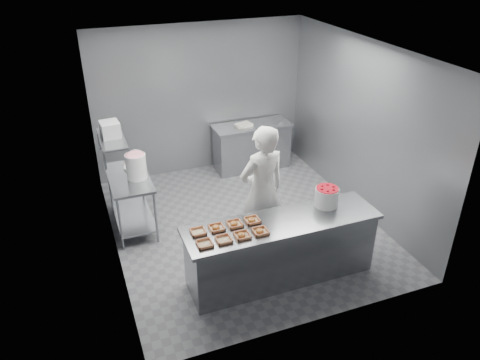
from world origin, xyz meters
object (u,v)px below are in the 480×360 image
at_px(tray_4, 198,232).
at_px(tray_1, 224,240).
at_px(tray_7, 252,220).
at_px(tray_6, 234,224).
at_px(tray_3, 260,231).
at_px(glaze_bucket, 136,166).
at_px(worker, 262,191).
at_px(tray_2, 242,235).
at_px(strawberry_tub, 327,196).
at_px(service_counter, 281,249).
at_px(tray_5, 216,228).
at_px(tray_0, 205,244).
at_px(appliance, 110,129).
at_px(back_counter, 252,146).
at_px(prep_table, 131,194).

bearing_deg(tray_4, tray_1, -48.12).
height_order(tray_4, tray_7, tray_7).
height_order(tray_4, tray_6, tray_6).
height_order(tray_3, glaze_bucket, glaze_bucket).
bearing_deg(tray_7, tray_4, 180.00).
relative_size(tray_1, tray_3, 1.00).
bearing_deg(worker, tray_1, 34.15).
xyz_separation_m(tray_7, glaze_bucket, (-1.16, 1.73, 0.18)).
distance_m(tray_2, strawberry_tub, 1.37).
height_order(service_counter, tray_7, tray_7).
distance_m(tray_5, worker, 1.02).
bearing_deg(strawberry_tub, tray_0, -171.08).
xyz_separation_m(tray_0, worker, (1.09, 0.82, 0.06)).
xyz_separation_m(tray_4, appliance, (-0.73, 1.86, 0.76)).
relative_size(back_counter, tray_6, 8.01).
bearing_deg(appliance, tray_0, -75.45).
bearing_deg(tray_2, tray_5, 131.88).
bearing_deg(service_counter, tray_1, -171.03).
bearing_deg(tray_1, tray_0, 180.00).
xyz_separation_m(tray_4, worker, (1.09, 0.55, 0.06)).
relative_size(tray_1, tray_2, 1.00).
bearing_deg(tray_2, appliance, 119.57).
distance_m(tray_0, appliance, 2.38).
height_order(service_counter, appliance, appliance).
xyz_separation_m(tray_6, glaze_bucket, (-0.92, 1.73, 0.18)).
height_order(tray_1, tray_6, tray_6).
xyz_separation_m(tray_7, appliance, (-1.45, 1.86, 0.75)).
xyz_separation_m(service_counter, tray_6, (-0.61, 0.13, 0.47)).
bearing_deg(tray_3, tray_6, 131.88).
bearing_deg(tray_0, appliance, 108.97).
relative_size(service_counter, tray_7, 13.88).
height_order(back_counter, tray_2, tray_2).
height_order(service_counter, tray_5, tray_5).
bearing_deg(appliance, service_counter, -52.09).
bearing_deg(appliance, tray_1, -69.90).
bearing_deg(service_counter, tray_3, -160.13).
bearing_deg(tray_0, prep_table, 105.11).
bearing_deg(tray_7, glaze_bucket, 123.84).
bearing_deg(tray_4, worker, 26.87).
bearing_deg(tray_2, tray_1, 180.00).
xyz_separation_m(worker, appliance, (-1.83, 1.31, 0.70)).
distance_m(service_counter, strawberry_tub, 0.94).
xyz_separation_m(tray_2, tray_4, (-0.48, 0.27, -0.00)).
bearing_deg(tray_1, tray_4, 131.88).
height_order(prep_table, worker, worker).
distance_m(prep_table, tray_7, 2.25).
bearing_deg(worker, tray_4, 17.09).
bearing_deg(appliance, strawberry_tub, -40.45).
relative_size(service_counter, tray_6, 13.88).
height_order(prep_table, tray_5, tray_5).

